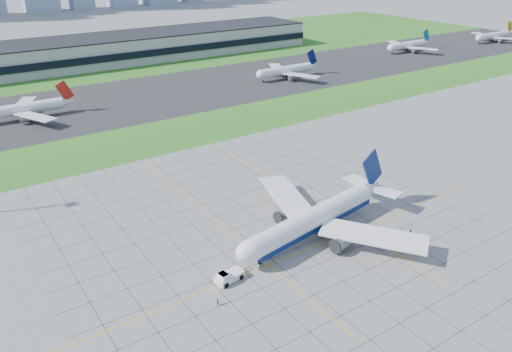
{
  "coord_description": "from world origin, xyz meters",
  "views": [
    {
      "loc": [
        -65.61,
        -78.99,
        66.98
      ],
      "look_at": [
        6.46,
        27.45,
        7.0
      ],
      "focal_mm": 35.0,
      "sensor_mm": 36.0,
      "label": 1
    }
  ],
  "objects_px": {
    "pushback_tug": "(228,277)",
    "distant_jet_3": "(408,45)",
    "airliner": "(314,219)",
    "crew_near": "(218,302)",
    "crew_far": "(411,232)",
    "distant_jet_2": "(286,70)",
    "distant_jet_4": "(494,36)",
    "distant_jet_1": "(25,108)"
  },
  "relations": [
    {
      "from": "distant_jet_2",
      "to": "distant_jet_3",
      "type": "distance_m",
      "value": 114.45
    },
    {
      "from": "airliner",
      "to": "distant_jet_4",
      "type": "relative_size",
      "value": 1.26
    },
    {
      "from": "airliner",
      "to": "distant_jet_3",
      "type": "height_order",
      "value": "airliner"
    },
    {
      "from": "pushback_tug",
      "to": "distant_jet_3",
      "type": "height_order",
      "value": "distant_jet_3"
    },
    {
      "from": "airliner",
      "to": "crew_far",
      "type": "bearing_deg",
      "value": -43.07
    },
    {
      "from": "pushback_tug",
      "to": "distant_jet_3",
      "type": "bearing_deg",
      "value": 23.72
    },
    {
      "from": "airliner",
      "to": "distant_jet_3",
      "type": "relative_size",
      "value": 1.26
    },
    {
      "from": "pushback_tug",
      "to": "crew_far",
      "type": "bearing_deg",
      "value": -20.19
    },
    {
      "from": "crew_far",
      "to": "distant_jet_4",
      "type": "height_order",
      "value": "distant_jet_4"
    },
    {
      "from": "crew_near",
      "to": "distant_jet_1",
      "type": "height_order",
      "value": "distant_jet_1"
    },
    {
      "from": "distant_jet_4",
      "to": "distant_jet_2",
      "type": "bearing_deg",
      "value": -179.19
    },
    {
      "from": "pushback_tug",
      "to": "crew_near",
      "type": "distance_m",
      "value": 8.25
    },
    {
      "from": "airliner",
      "to": "crew_near",
      "type": "distance_m",
      "value": 35.33
    },
    {
      "from": "crew_near",
      "to": "crew_far",
      "type": "height_order",
      "value": "crew_far"
    },
    {
      "from": "distant_jet_3",
      "to": "distant_jet_4",
      "type": "relative_size",
      "value": 1.0
    },
    {
      "from": "distant_jet_2",
      "to": "crew_far",
      "type": "bearing_deg",
      "value": -116.16
    },
    {
      "from": "crew_near",
      "to": "distant_jet_2",
      "type": "bearing_deg",
      "value": 0.63
    },
    {
      "from": "distant_jet_4",
      "to": "pushback_tug",
      "type": "bearing_deg",
      "value": -156.19
    },
    {
      "from": "airliner",
      "to": "distant_jet_4",
      "type": "bearing_deg",
      "value": 16.14
    },
    {
      "from": "crew_far",
      "to": "distant_jet_2",
      "type": "distance_m",
      "value": 163.71
    },
    {
      "from": "pushback_tug",
      "to": "distant_jet_3",
      "type": "relative_size",
      "value": 0.22
    },
    {
      "from": "pushback_tug",
      "to": "distant_jet_3",
      "type": "distance_m",
      "value": 278.09
    },
    {
      "from": "crew_far",
      "to": "distant_jet_4",
      "type": "xyz_separation_m",
      "value": [
        269.54,
        149.69,
        3.66
      ]
    },
    {
      "from": "airliner",
      "to": "distant_jet_3",
      "type": "distance_m",
      "value": 252.7
    },
    {
      "from": "airliner",
      "to": "distant_jet_2",
      "type": "bearing_deg",
      "value": 46.21
    },
    {
      "from": "crew_near",
      "to": "crew_far",
      "type": "distance_m",
      "value": 54.21
    },
    {
      "from": "airliner",
      "to": "pushback_tug",
      "type": "distance_m",
      "value": 28.26
    },
    {
      "from": "crew_near",
      "to": "crew_far",
      "type": "relative_size",
      "value": 0.96
    },
    {
      "from": "crew_near",
      "to": "distant_jet_3",
      "type": "height_order",
      "value": "distant_jet_3"
    },
    {
      "from": "crew_far",
      "to": "crew_near",
      "type": "bearing_deg",
      "value": -172.45
    },
    {
      "from": "distant_jet_2",
      "to": "airliner",
      "type": "bearing_deg",
      "value": -124.81
    },
    {
      "from": "pushback_tug",
      "to": "crew_far",
      "type": "relative_size",
      "value": 5.83
    },
    {
      "from": "airliner",
      "to": "crew_near",
      "type": "bearing_deg",
      "value": -172.53
    },
    {
      "from": "distant_jet_2",
      "to": "distant_jet_3",
      "type": "bearing_deg",
      "value": 6.45
    },
    {
      "from": "distant_jet_4",
      "to": "crew_near",
      "type": "bearing_deg",
      "value": -155.74
    },
    {
      "from": "distant_jet_3",
      "to": "distant_jet_4",
      "type": "xyz_separation_m",
      "value": [
        83.64,
        -10.07,
        0.0
      ]
    },
    {
      "from": "crew_near",
      "to": "distant_jet_4",
      "type": "xyz_separation_m",
      "value": [
        323.61,
        145.84,
        3.7
      ]
    },
    {
      "from": "airliner",
      "to": "crew_near",
      "type": "height_order",
      "value": "airliner"
    },
    {
      "from": "distant_jet_2",
      "to": "distant_jet_4",
      "type": "bearing_deg",
      "value": 0.81
    },
    {
      "from": "pushback_tug",
      "to": "distant_jet_4",
      "type": "distance_m",
      "value": 347.21
    },
    {
      "from": "airliner",
      "to": "distant_jet_2",
      "type": "xyz_separation_m",
      "value": [
        92.56,
        133.1,
        -0.15
      ]
    },
    {
      "from": "pushback_tug",
      "to": "distant_jet_3",
      "type": "xyz_separation_m",
      "value": [
        234.01,
        150.21,
        3.31
      ]
    }
  ]
}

